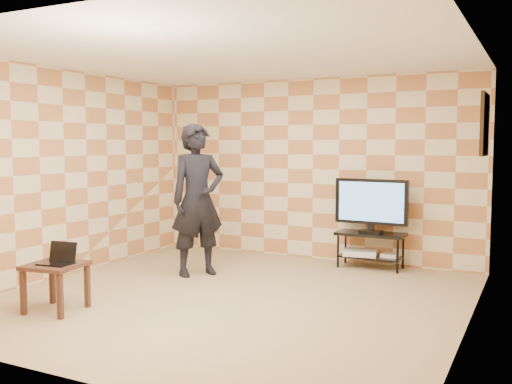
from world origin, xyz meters
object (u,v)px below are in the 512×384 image
Objects in this scene: tv at (371,203)px; side_table at (56,272)px; tv_stand at (371,242)px; person at (198,200)px.

side_table is (-2.36, -3.48, -0.50)m from tv.
tv is at bearing -87.20° from tv_stand.
tv_stand is at bearing 55.88° from side_table.
side_table is 2.18m from person.
tv is 4.23m from side_table.
tv_stand is at bearing 92.80° from tv.
tv_stand is 0.55m from tv.
tv is 1.71× the size of side_table.
tv_stand and side_table have the same top height.
tv_stand is 2.48m from person.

